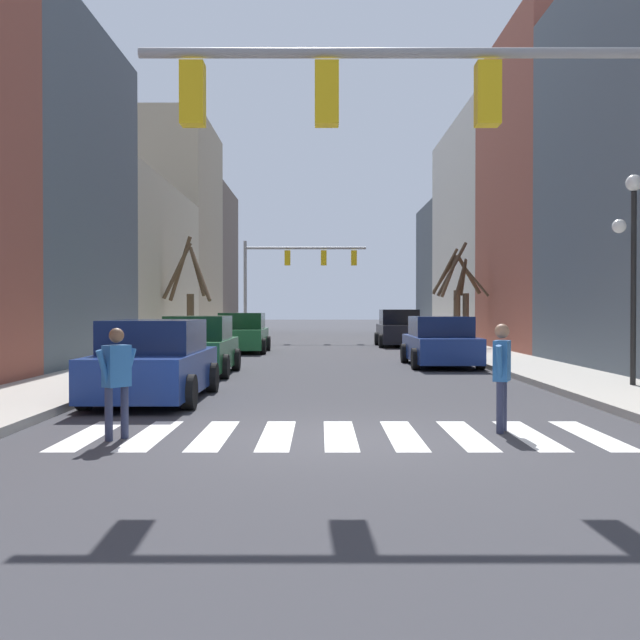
% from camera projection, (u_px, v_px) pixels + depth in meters
% --- Properties ---
extents(ground_plane, '(240.00, 240.00, 0.00)m').
position_uv_depth(ground_plane, '(341.00, 439.00, 10.39)').
color(ground_plane, '#38383D').
extents(building_row_left, '(6.00, 59.52, 13.67)m').
position_uv_depth(building_row_left, '(102.00, 224.00, 34.04)').
color(building_row_left, '#934C3D').
rests_on(building_row_left, ground_plane).
extents(building_row_right, '(6.00, 54.44, 13.33)m').
position_uv_depth(building_row_right, '(576.00, 208.00, 30.87)').
color(building_row_right, '#BCB299').
rests_on(building_row_right, ground_plane).
extents(crosswalk_stripes, '(7.65, 2.60, 0.01)m').
position_uv_depth(crosswalk_stripes, '(341.00, 435.00, 10.70)').
color(crosswalk_stripes, white).
rests_on(crosswalk_stripes, ground_plane).
extents(traffic_signal_near, '(7.30, 0.28, 5.64)m').
position_uv_depth(traffic_signal_near, '(468.00, 130.00, 10.04)').
color(traffic_signal_near, gray).
rests_on(traffic_signal_near, ground_plane).
extents(traffic_signal_far, '(6.88, 0.28, 5.64)m').
position_uv_depth(traffic_signal_far, '(293.00, 267.00, 41.98)').
color(traffic_signal_far, gray).
rests_on(traffic_signal_far, ground_plane).
extents(street_lamp_right_corner, '(0.95, 0.36, 4.59)m').
position_uv_depth(street_lamp_right_corner, '(634.00, 237.00, 16.29)').
color(street_lamp_right_corner, black).
rests_on(street_lamp_right_corner, sidewalk_right).
extents(car_parked_left_near, '(2.16, 4.25, 1.65)m').
position_uv_depth(car_parked_left_near, '(243.00, 334.00, 31.24)').
color(car_parked_left_near, '#236B38').
rests_on(car_parked_left_near, ground_plane).
extents(car_parked_right_far, '(2.10, 4.63, 1.59)m').
position_uv_depth(car_parked_right_far, '(155.00, 363.00, 14.81)').
color(car_parked_right_far, navy).
rests_on(car_parked_right_far, ground_plane).
extents(car_at_intersection, '(2.16, 4.69, 1.58)m').
position_uv_depth(car_at_intersection, '(441.00, 343.00, 23.76)').
color(car_at_intersection, navy).
rests_on(car_at_intersection, ground_plane).
extents(car_parked_left_mid, '(2.15, 4.27, 1.79)m').
position_uv_depth(car_parked_left_mid, '(400.00, 329.00, 36.26)').
color(car_parked_left_mid, black).
rests_on(car_parked_left_mid, ground_plane).
extents(car_parked_right_mid, '(1.97, 4.31, 1.62)m').
position_uv_depth(car_parked_right_mid, '(200.00, 347.00, 20.68)').
color(car_parked_right_mid, '#236B38').
rests_on(car_parked_right_mid, ground_plane).
extents(pedestrian_near_right_corner, '(0.34, 0.66, 1.59)m').
position_uv_depth(pedestrian_near_right_corner, '(503.00, 368.00, 10.96)').
color(pedestrian_near_right_corner, '#282D47').
rests_on(pedestrian_near_right_corner, ground_plane).
extents(pedestrian_waiting_at_curb, '(0.47, 0.57, 1.55)m').
position_uv_depth(pedestrian_waiting_at_curb, '(117.00, 374.00, 10.33)').
color(pedestrian_waiting_at_curb, '#282D47').
rests_on(pedestrian_waiting_at_curb, ground_plane).
extents(street_tree_left_mid, '(2.31, 1.49, 4.37)m').
position_uv_depth(street_tree_left_mid, '(456.00, 299.00, 33.28)').
color(street_tree_left_mid, brown).
rests_on(street_tree_left_mid, sidewalk_right).
extents(street_tree_right_far, '(2.44, 2.29, 4.91)m').
position_uv_depth(street_tree_right_far, '(190.00, 293.00, 32.98)').
color(street_tree_right_far, brown).
rests_on(street_tree_right_far, sidewalk_left).
extents(street_tree_right_near, '(2.35, 1.28, 4.63)m').
position_uv_depth(street_tree_right_near, '(464.00, 300.00, 33.08)').
color(street_tree_right_near, '#473828').
rests_on(street_tree_right_near, sidewalk_right).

